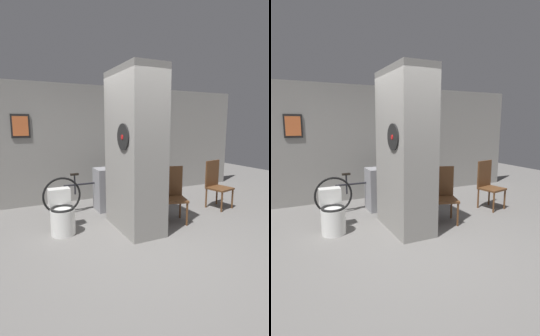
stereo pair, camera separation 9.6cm
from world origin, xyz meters
TOP-DOWN VIEW (x-y plane):
  - ground_plane at (0.00, 0.00)m, footprint 14.00×14.00m
  - wall_back at (-0.00, 2.63)m, footprint 8.00×0.09m
  - pillar_center at (-0.02, 0.60)m, footprint 0.61×1.19m
  - counter_shelf at (0.36, 1.70)m, footprint 1.38×0.44m
  - toilet at (-1.16, 0.89)m, footprint 0.38×0.54m
  - chair_near_pillar at (0.74, 0.58)m, footprint 0.54×0.54m
  - chair_by_doorway at (2.02, 0.84)m, footprint 0.51×0.51m
  - bicycle at (-0.47, 1.81)m, footprint 1.77×0.42m
  - bottle_tall at (0.30, 1.67)m, footprint 0.07×0.07m
  - bottle_short at (0.42, 1.67)m, footprint 0.08×0.08m

SIDE VIEW (x-z plane):
  - ground_plane at x=0.00m, z-range 0.00..0.00m
  - toilet at x=-1.16m, z-range -0.05..0.65m
  - bicycle at x=-0.47m, z-range -0.01..0.78m
  - counter_shelf at x=0.36m, z-range 0.00..0.86m
  - chair_near_pillar at x=0.74m, z-range 0.03..1.02m
  - chair_by_doorway at x=2.02m, z-range 0.03..1.02m
  - bottle_short at x=0.42m, z-range 0.83..1.04m
  - bottle_tall at x=0.30m, z-range 0.82..1.08m
  - pillar_center at x=-0.02m, z-range 0.00..2.60m
  - wall_back at x=0.00m, z-range 0.00..2.60m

